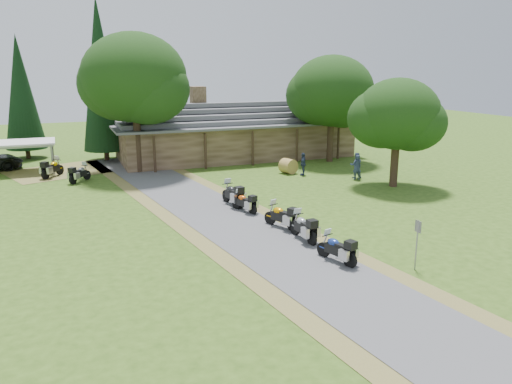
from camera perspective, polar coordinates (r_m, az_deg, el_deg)
name	(u,v)px	position (r m, az deg, el deg)	size (l,w,h in m)	color
ground	(288,257)	(21.44, 3.64, -7.40)	(120.00, 120.00, 0.00)	#304B15
driveway	(244,230)	(24.73, -1.37, -4.41)	(46.00, 46.00, 0.00)	#4A4A4D
lodge	(235,129)	(44.79, -2.47, 7.17)	(21.40, 9.40, 4.90)	brown
carport	(18,157)	(42.19, -25.54, 3.63)	(5.42, 3.62, 2.35)	silver
motorcycle_row_a	(337,248)	(20.87, 9.21, -6.28)	(1.88, 0.61, 1.28)	navy
motorcycle_row_b	(303,226)	(23.27, 5.43, -3.90)	(2.00, 0.65, 1.37)	#96989D
motorcycle_row_c	(281,215)	(24.92, 2.91, -2.64)	(1.97, 0.64, 1.35)	#E59501
motorcycle_row_d	(244,201)	(27.67, -1.34, -1.07)	(1.77, 0.58, 1.21)	#E05812
motorcycle_row_e	(233,193)	(28.95, -2.70, -0.14)	(2.13, 0.70, 1.46)	black
motorcycle_carport_a	(52,167)	(39.41, -22.25, 2.63)	(2.11, 0.69, 1.44)	#D8A700
motorcycle_carport_b	(80,173)	(37.04, -19.50, 2.10)	(1.93, 0.63, 1.32)	gray
person_a	(357,165)	(36.29, 11.47, 3.03)	(0.60, 0.43, 2.11)	#2B3654
person_b	(356,163)	(36.89, 11.37, 3.26)	(0.61, 0.44, 2.16)	#2B3654
person_c	(303,162)	(37.21, 5.41, 3.43)	(0.56, 0.41, 1.99)	#2B3654
hay_bale	(288,166)	(37.84, 3.71, 2.97)	(1.12, 1.12, 1.03)	olive
sign_post	(417,245)	(20.72, 17.88, -5.82)	(0.37, 0.06, 2.06)	gray
oak_lodge_left	(135,96)	(38.67, -13.64, 10.57)	(7.72, 7.72, 11.45)	black
oak_lodge_right	(331,105)	(42.60, 8.62, 9.81)	(6.89, 6.89, 9.55)	black
oak_driveway	(397,128)	(34.36, 15.80, 7.02)	(5.50, 5.50, 7.85)	black
cedar_near	(101,81)	(44.32, -17.27, 12.04)	(3.61, 3.61, 13.45)	black
cedar_far	(22,98)	(47.98, -25.20, 9.74)	(3.38, 3.38, 10.57)	black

